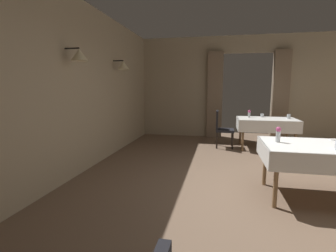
{
  "coord_description": "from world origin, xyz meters",
  "views": [
    {
      "loc": [
        -0.78,
        -3.58,
        1.49
      ],
      "look_at": [
        -1.58,
        0.34,
        0.88
      ],
      "focal_mm": 26.69,
      "sensor_mm": 36.0,
      "label": 1
    }
  ],
  "objects_px": {
    "dining_table_mid": "(321,151)",
    "glass_far_b": "(289,116)",
    "flower_vase_mid": "(278,134)",
    "flower_vase_far": "(249,113)",
    "glass_far_c": "(262,115)",
    "dining_table_far": "(266,122)",
    "chair_far_left": "(222,127)"
  },
  "relations": [
    {
      "from": "dining_table_mid",
      "to": "flower_vase_mid",
      "type": "relative_size",
      "value": 6.9
    },
    {
      "from": "dining_table_far",
      "to": "flower_vase_far",
      "type": "bearing_deg",
      "value": 165.28
    },
    {
      "from": "chair_far_left",
      "to": "glass_far_b",
      "type": "xyz_separation_m",
      "value": [
        1.6,
        0.17,
        0.29
      ]
    },
    {
      "from": "chair_far_left",
      "to": "flower_vase_mid",
      "type": "relative_size",
      "value": 4.33
    },
    {
      "from": "flower_vase_mid",
      "to": "glass_far_c",
      "type": "relative_size",
      "value": 2.35
    },
    {
      "from": "chair_far_left",
      "to": "dining_table_mid",
      "type": "bearing_deg",
      "value": -65.83
    },
    {
      "from": "glass_far_b",
      "to": "flower_vase_mid",
      "type": "bearing_deg",
      "value": -106.49
    },
    {
      "from": "dining_table_mid",
      "to": "chair_far_left",
      "type": "distance_m",
      "value": 3.1
    },
    {
      "from": "flower_vase_mid",
      "to": "flower_vase_far",
      "type": "bearing_deg",
      "value": 91.15
    },
    {
      "from": "dining_table_far",
      "to": "glass_far_c",
      "type": "distance_m",
      "value": 0.31
    },
    {
      "from": "glass_far_c",
      "to": "flower_vase_far",
      "type": "bearing_deg",
      "value": -155.57
    },
    {
      "from": "flower_vase_mid",
      "to": "flower_vase_far",
      "type": "height_order",
      "value": "flower_vase_mid"
    },
    {
      "from": "flower_vase_mid",
      "to": "glass_far_b",
      "type": "relative_size",
      "value": 1.98
    },
    {
      "from": "dining_table_far",
      "to": "flower_vase_mid",
      "type": "bearing_deg",
      "value": -96.92
    },
    {
      "from": "dining_table_mid",
      "to": "chair_far_left",
      "type": "height_order",
      "value": "chair_far_left"
    },
    {
      "from": "flower_vase_far",
      "to": "glass_far_c",
      "type": "xyz_separation_m",
      "value": [
        0.34,
        0.16,
        -0.06
      ]
    },
    {
      "from": "dining_table_mid",
      "to": "glass_far_c",
      "type": "xyz_separation_m",
      "value": [
        -0.25,
        3.2,
        0.13
      ]
    },
    {
      "from": "glass_far_c",
      "to": "dining_table_mid",
      "type": "bearing_deg",
      "value": -85.55
    },
    {
      "from": "flower_vase_mid",
      "to": "glass_far_b",
      "type": "distance_m",
      "value": 3.05
    },
    {
      "from": "dining_table_mid",
      "to": "dining_table_far",
      "type": "relative_size",
      "value": 1.06
    },
    {
      "from": "chair_far_left",
      "to": "glass_far_b",
      "type": "distance_m",
      "value": 1.64
    },
    {
      "from": "dining_table_far",
      "to": "glass_far_b",
      "type": "height_order",
      "value": "glass_far_b"
    },
    {
      "from": "chair_far_left",
      "to": "flower_vase_far",
      "type": "height_order",
      "value": "flower_vase_far"
    },
    {
      "from": "dining_table_mid",
      "to": "glass_far_b",
      "type": "xyz_separation_m",
      "value": [
        0.33,
        3.0,
        0.14
      ]
    },
    {
      "from": "flower_vase_mid",
      "to": "glass_far_c",
      "type": "height_order",
      "value": "flower_vase_mid"
    },
    {
      "from": "flower_vase_mid",
      "to": "glass_far_c",
      "type": "xyz_separation_m",
      "value": [
        0.28,
        3.13,
        -0.07
      ]
    },
    {
      "from": "dining_table_mid",
      "to": "glass_far_b",
      "type": "bearing_deg",
      "value": 83.62
    },
    {
      "from": "chair_far_left",
      "to": "flower_vase_far",
      "type": "distance_m",
      "value": 0.79
    },
    {
      "from": "dining_table_far",
      "to": "chair_far_left",
      "type": "relative_size",
      "value": 1.51
    },
    {
      "from": "dining_table_mid",
      "to": "glass_far_b",
      "type": "distance_m",
      "value": 3.02
    },
    {
      "from": "dining_table_mid",
      "to": "chair_far_left",
      "type": "bearing_deg",
      "value": 114.17
    },
    {
      "from": "glass_far_b",
      "to": "glass_far_c",
      "type": "bearing_deg",
      "value": 160.65
    }
  ]
}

